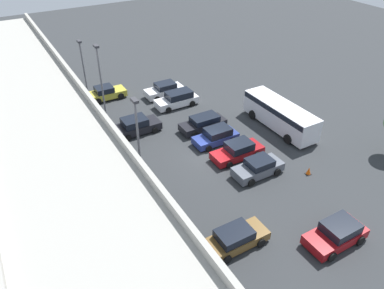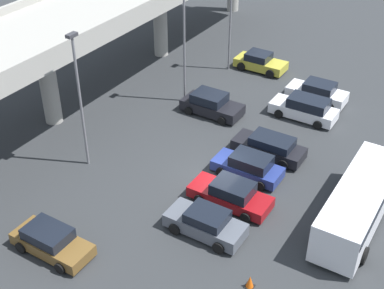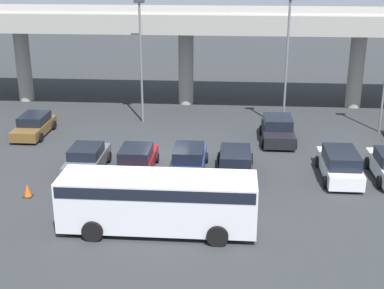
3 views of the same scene
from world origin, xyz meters
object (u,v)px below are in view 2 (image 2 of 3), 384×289
object	(u,v)px
parked_car_6	(211,104)
parked_car_8	(317,92)
parked_car_1	(51,241)
parked_car_3	(231,194)
parked_car_4	(249,166)
lamp_post_by_overpass	(79,93)
lamp_post_mid_lot	(230,19)
parked_car_9	(260,62)
parked_car_5	(270,147)
parked_car_2	(206,223)
traffic_cone	(250,282)
parked_car_7	(305,108)
lamp_post_near_aisle	(184,36)
shuttle_bus	(360,201)

from	to	relation	value
parked_car_6	parked_car_8	xyz separation A→B (m)	(5.82, -5.97, 0.00)
parked_car_1	parked_car_3	xyz separation A→B (m)	(8.19, -6.08, 0.02)
parked_car_4	lamp_post_by_overpass	xyz separation A→B (m)	(-4.20, 9.30, 4.39)
parked_car_3	lamp_post_mid_lot	world-z (taller)	lamp_post_mid_lot
parked_car_6	parked_car_9	bearing A→B (deg)	90.99
parked_car_5	parked_car_8	size ratio (longest dim) A/B	1.04
parked_car_1	parked_car_2	world-z (taller)	parked_car_2
lamp_post_mid_lot	traffic_cone	xyz separation A→B (m)	(-20.69, -12.33, -4.14)
parked_car_7	lamp_post_near_aisle	bearing A→B (deg)	15.07
parked_car_3	parked_car_8	xyz separation A→B (m)	(14.24, 0.16, 0.05)
parked_car_7	parked_car_8	size ratio (longest dim) A/B	1.06
parked_car_2	parked_car_8	distance (m)	17.10
parked_car_6	shuttle_bus	xyz separation A→B (m)	(-6.25, -12.77, 0.80)
parked_car_2	parked_car_8	xyz separation A→B (m)	(17.10, 0.17, 0.04)
parked_car_2	lamp_post_mid_lot	bearing A→B (deg)	-65.08
shuttle_bus	lamp_post_by_overpass	xyz separation A→B (m)	(-3.40, 16.30, 3.56)
parked_car_5	lamp_post_near_aisle	bearing A→B (deg)	-21.43
lamp_post_mid_lot	parked_car_4	bearing A→B (deg)	-147.03
parked_car_5	parked_car_2	bearing A→B (deg)	91.15
parked_car_9	shuttle_bus	xyz separation A→B (m)	(-14.82, -12.92, 0.84)
parked_car_5	shuttle_bus	world-z (taller)	shuttle_bus
parked_car_7	shuttle_bus	bearing A→B (deg)	125.90
parked_car_9	parked_car_2	bearing A→B (deg)	-72.44
parked_car_7	lamp_post_by_overpass	xyz separation A→B (m)	(-12.61, 9.63, 4.31)
parked_car_5	shuttle_bus	bearing A→B (deg)	153.13
parked_car_3	lamp_post_near_aisle	size ratio (longest dim) A/B	0.53
parked_car_3	shuttle_bus	world-z (taller)	shuttle_bus
lamp_post_near_aisle	lamp_post_by_overpass	xyz separation A→B (m)	(-10.25, 0.84, -0.17)
parked_car_6	parked_car_8	bearing A→B (deg)	44.31
parked_car_7	lamp_post_near_aisle	distance (m)	10.15
traffic_cone	parked_car_8	bearing A→B (deg)	11.40
parked_car_3	parked_car_6	world-z (taller)	parked_car_6
parked_car_7	parked_car_5	bearing A→B (deg)	88.62
parked_car_8	lamp_post_near_aisle	bearing A→B (deg)	31.15
parked_car_7	lamp_post_mid_lot	world-z (taller)	lamp_post_mid_lot
parked_car_4	shuttle_bus	bearing A→B (deg)	173.47
parked_car_6	lamp_post_by_overpass	distance (m)	11.16
parked_car_3	parked_car_4	xyz separation A→B (m)	(2.97, 0.36, 0.02)
parked_car_7	shuttle_bus	xyz separation A→B (m)	(-9.21, -6.67, 0.75)
parked_car_4	parked_car_6	world-z (taller)	parked_car_6
parked_car_1	parked_car_7	distance (m)	20.48
parked_car_1	parked_car_9	distance (m)	25.18
parked_car_1	parked_car_6	size ratio (longest dim) A/B	0.98
parked_car_1	parked_car_5	size ratio (longest dim) A/B	0.94
parked_car_2	parked_car_9	world-z (taller)	parked_car_9
parked_car_1	shuttle_bus	bearing A→B (deg)	39.14
parked_car_8	parked_car_9	size ratio (longest dim) A/B	1.04
parked_car_1	parked_car_8	bearing A→B (deg)	75.22
parked_car_3	lamp_post_near_aisle	bearing A→B (deg)	-45.63
parked_car_3	parked_car_9	world-z (taller)	parked_car_3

